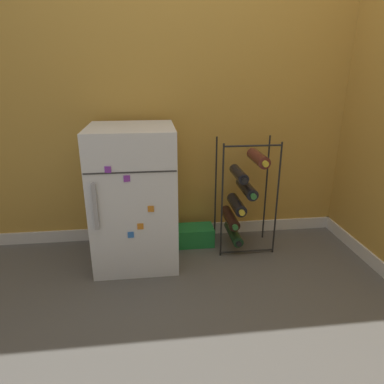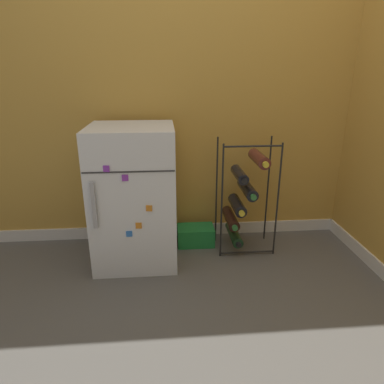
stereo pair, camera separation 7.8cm
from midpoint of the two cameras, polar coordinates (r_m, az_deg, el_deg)
ground_plane at (r=2.16m, az=5.38°, el=-15.10°), size 14.00×14.00×0.00m
wall_back at (r=2.49m, az=3.30°, el=19.88°), size 7.08×0.07×2.50m
mini_fridge at (r=2.26m, az=-8.62°, el=-0.62°), size 0.53×0.54×0.91m
wine_rack at (r=2.41m, az=9.24°, el=-0.84°), size 0.39×0.33×0.80m
soda_box at (r=2.56m, az=1.48°, el=-7.23°), size 0.27×0.17×0.14m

